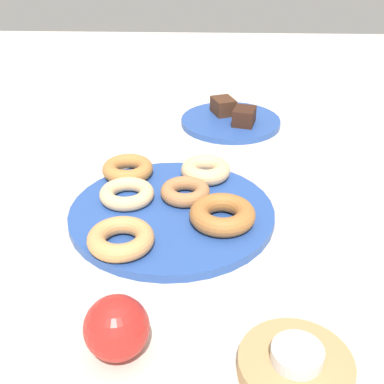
% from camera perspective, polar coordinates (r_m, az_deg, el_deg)
% --- Properties ---
extents(ground_plane, '(2.40, 2.40, 0.00)m').
position_cam_1_polar(ground_plane, '(0.75, -2.31, -2.80)').
color(ground_plane, beige).
extents(donut_plate, '(0.30, 0.30, 0.01)m').
position_cam_1_polar(donut_plate, '(0.74, -2.32, -2.38)').
color(donut_plate, '#284C9E').
rests_on(donut_plate, ground_plane).
extents(donut_0, '(0.11, 0.11, 0.02)m').
position_cam_1_polar(donut_0, '(0.83, -7.37, 2.64)').
color(donut_0, '#BC7A3D').
rests_on(donut_0, donut_plate).
extents(donut_1, '(0.13, 0.13, 0.03)m').
position_cam_1_polar(donut_1, '(0.70, 3.50, -2.58)').
color(donut_1, '#AD6B33').
rests_on(donut_1, donut_plate).
extents(donut_2, '(0.12, 0.12, 0.02)m').
position_cam_1_polar(donut_2, '(0.76, -7.48, -0.20)').
color(donut_2, '#EABC84').
rests_on(donut_2, donut_plate).
extents(donut_3, '(0.10, 0.10, 0.02)m').
position_cam_1_polar(donut_3, '(0.76, -0.78, 0.06)').
color(donut_3, '#B27547').
rests_on(donut_3, donut_plate).
extents(donut_4, '(0.10, 0.10, 0.02)m').
position_cam_1_polar(donut_4, '(0.66, -8.16, -5.30)').
color(donut_4, tan).
rests_on(donut_4, donut_plate).
extents(donut_5, '(0.08, 0.08, 0.03)m').
position_cam_1_polar(donut_5, '(0.82, 1.56, 2.53)').
color(donut_5, '#EABC84').
rests_on(donut_5, donut_plate).
extents(cake_plate, '(0.21, 0.21, 0.01)m').
position_cam_1_polar(cake_plate, '(1.06, 4.44, 8.03)').
color(cake_plate, '#284C9E').
rests_on(cake_plate, ground_plane).
extents(brownie_near, '(0.06, 0.06, 0.03)m').
position_cam_1_polar(brownie_near, '(1.08, 3.60, 9.80)').
color(brownie_near, '#472819').
rests_on(brownie_near, cake_plate).
extents(brownie_far, '(0.06, 0.05, 0.03)m').
position_cam_1_polar(brownie_far, '(1.03, 5.99, 8.61)').
color(brownie_far, '#381E14').
rests_on(brownie_far, cake_plate).
extents(candle_holder, '(0.11, 0.11, 0.02)m').
position_cam_1_polar(candle_holder, '(0.53, 11.73, -19.02)').
color(candle_holder, tan).
rests_on(candle_holder, ground_plane).
extents(tealight, '(0.05, 0.05, 0.01)m').
position_cam_1_polar(tealight, '(0.52, 11.94, -17.75)').
color(tealight, silver).
rests_on(tealight, candle_holder).
extents(apple, '(0.07, 0.07, 0.07)m').
position_cam_1_polar(apple, '(0.53, -8.63, -15.12)').
color(apple, red).
rests_on(apple, ground_plane).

